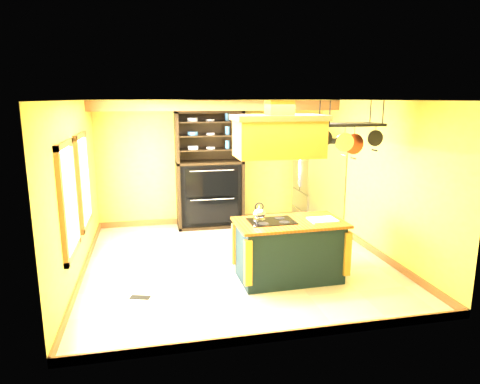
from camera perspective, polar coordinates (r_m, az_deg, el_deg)
name	(u,v)px	position (r m, az deg, el deg)	size (l,w,h in m)	color
floor	(237,262)	(7.39, -0.42, -9.28)	(5.00, 5.00, 0.00)	beige
ceiling	(237,100)	(6.87, -0.45, 12.15)	(5.00, 5.00, 0.00)	white
wall_back	(214,162)	(9.43, -3.49, 3.96)	(5.00, 0.02, 2.70)	gold
wall_front	(283,229)	(4.66, 5.76, -4.90)	(5.00, 0.02, 2.70)	gold
wall_left	(76,191)	(6.96, -21.03, 0.13)	(0.02, 5.00, 2.70)	gold
wall_right	(376,178)	(7.89, 17.66, 1.73)	(0.02, 5.00, 2.70)	gold
ceiling_beam	(219,106)	(8.54, -2.78, 11.44)	(5.00, 0.15, 0.20)	#94562E
window_near	(69,200)	(6.18, -21.86, -0.95)	(0.06, 1.06, 1.56)	#94562E
window_far	(84,180)	(7.53, -20.12, 1.46)	(0.06, 1.06, 1.56)	#94562E
kitchen_island	(289,249)	(6.63, 6.54, -7.63)	(1.66, 0.95, 1.11)	black
range_hood	(279,134)	(6.19, 5.19, 7.71)	(1.31, 0.74, 0.80)	#B97B2E
pot_rack	(350,131)	(6.60, 14.47, 7.93)	(0.97, 0.46, 0.81)	black
refrigerator	(318,186)	(9.21, 10.32, 0.73)	(0.80, 0.95, 1.85)	#989BA0
hutch	(210,183)	(9.22, -4.09, 1.21)	(1.41, 0.64, 2.49)	black
floor_register	(140,297)	(6.32, -13.17, -13.51)	(0.28, 0.12, 0.01)	black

